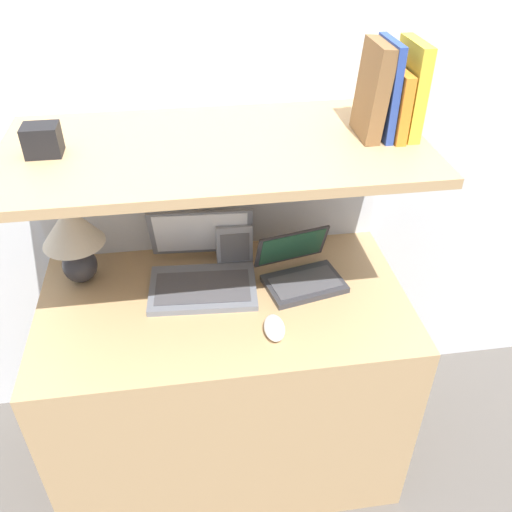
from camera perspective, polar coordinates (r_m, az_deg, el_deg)
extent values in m
cube|color=silver|center=(1.82, -5.08, 13.61)|extent=(6.00, 0.05, 2.40)
cube|color=tan|center=(1.99, -3.01, -13.19)|extent=(1.16, 0.64, 0.77)
cube|color=silver|center=(2.08, -4.16, -1.81)|extent=(1.16, 0.04, 1.24)
cube|color=tan|center=(1.52, -4.32, 11.17)|extent=(1.16, 0.57, 0.03)
ellipsoid|color=#2D2D33|center=(1.86, -18.04, -0.92)|extent=(0.11, 0.11, 0.12)
cylinder|color=tan|center=(1.82, -18.47, 0.94)|extent=(0.02, 0.02, 0.03)
cone|color=beige|center=(1.77, -18.95, 3.09)|extent=(0.19, 0.19, 0.13)
cube|color=slate|center=(1.76, -5.61, -3.37)|extent=(0.36, 0.25, 0.02)
cube|color=#47474C|center=(1.75, -5.63, -3.27)|extent=(0.31, 0.18, 0.00)
cube|color=slate|center=(1.82, -5.81, 2.48)|extent=(0.35, 0.10, 0.21)
cube|color=white|center=(1.81, -5.81, 2.44)|extent=(0.31, 0.09, 0.18)
cube|color=#333338|center=(1.77, 5.10, -2.94)|extent=(0.28, 0.21, 0.02)
cube|color=#47474C|center=(1.76, 5.20, -2.77)|extent=(0.24, 0.16, 0.00)
cube|color=#333338|center=(1.81, 3.77, 1.02)|extent=(0.25, 0.10, 0.14)
cube|color=#235138|center=(1.80, 3.84, 0.98)|extent=(0.23, 0.09, 0.12)
ellipsoid|color=white|center=(1.60, 1.95, -7.55)|extent=(0.07, 0.11, 0.04)
cube|color=gray|center=(1.85, -2.38, 1.68)|extent=(0.12, 0.09, 0.16)
cube|color=#59595B|center=(1.81, -2.22, 0.88)|extent=(0.10, 0.00, 0.11)
cube|color=gold|center=(1.59, 15.94, 16.55)|extent=(0.03, 0.16, 0.25)
cube|color=orange|center=(1.58, 14.38, 15.43)|extent=(0.03, 0.18, 0.18)
cube|color=#284293|center=(1.56, 13.53, 16.70)|extent=(0.02, 0.16, 0.26)
cube|color=brown|center=(1.55, 12.16, 16.63)|extent=(0.06, 0.15, 0.25)
cube|color=black|center=(1.53, -21.57, 11.27)|extent=(0.09, 0.07, 0.08)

